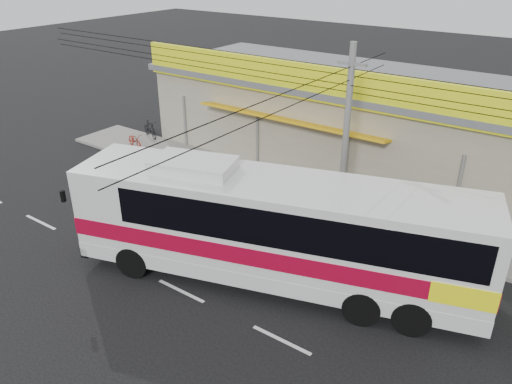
# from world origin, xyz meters

# --- Properties ---
(ground) EXTENTS (120.00, 120.00, 0.00)m
(ground) POSITION_xyz_m (0.00, 0.00, 0.00)
(ground) COLOR black
(ground) RESTS_ON ground
(sidewalk) EXTENTS (30.00, 3.20, 0.15)m
(sidewalk) POSITION_xyz_m (0.00, 6.00, 0.07)
(sidewalk) COLOR slate
(sidewalk) RESTS_ON ground
(lane_markings) EXTENTS (50.00, 0.12, 0.01)m
(lane_markings) POSITION_xyz_m (0.00, -2.50, 0.00)
(lane_markings) COLOR silver
(lane_markings) RESTS_ON ground
(storefront_building) EXTENTS (22.60, 9.20, 5.70)m
(storefront_building) POSITION_xyz_m (-0.01, 11.54, 2.30)
(storefront_building) COLOR gray
(storefront_building) RESTS_ON ground
(coach_bus) EXTENTS (13.70, 6.71, 4.15)m
(coach_bus) POSITION_xyz_m (2.38, -0.12, 2.22)
(coach_bus) COLOR silver
(coach_bus) RESTS_ON ground
(motorbike_red) EXTENTS (1.76, 1.08, 0.87)m
(motorbike_red) POSITION_xyz_m (-10.99, 5.50, 0.59)
(motorbike_red) COLOR maroon
(motorbike_red) RESTS_ON sidewalk
(motorbike_dark) EXTENTS (1.82, 1.09, 1.06)m
(motorbike_dark) POSITION_xyz_m (-11.57, 7.22, 0.68)
(motorbike_dark) COLOR black
(motorbike_dark) RESTS_ON sidewalk
(utility_pole) EXTENTS (34.00, 14.00, 7.45)m
(utility_pole) POSITION_xyz_m (2.41, 4.20, 6.14)
(utility_pole) COLOR #5B5B59
(utility_pole) RESTS_ON ground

